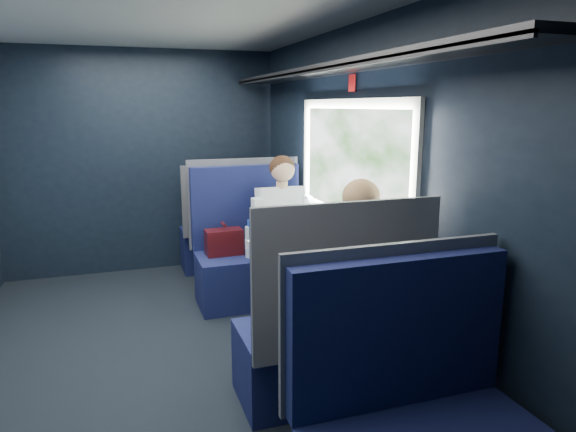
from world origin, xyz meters
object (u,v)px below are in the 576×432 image
object	(u,v)px
seat_row_back	(413,429)
seat_bay_far	(328,336)
man	(284,224)
bottle_small	(329,219)
woman	(355,272)
seat_row_front	(230,232)
table	(305,252)
cup	(311,225)
laptop	(343,227)
seat_bay_near	(251,254)

from	to	relation	value
seat_row_back	seat_bay_far	bearing A→B (deg)	90.00
man	bottle_small	distance (m)	0.53
seat_bay_far	man	distance (m)	1.62
seat_row_back	woman	xyz separation A→B (m)	(0.25, 1.09, 0.32)
seat_row_front	bottle_small	world-z (taller)	seat_row_front
table	cup	size ratio (longest dim) A/B	11.79
seat_bay_far	seat_row_front	world-z (taller)	seat_bay_far
woman	laptop	size ratio (longest dim) A/B	3.22
seat_bay_far	laptop	world-z (taller)	seat_bay_far
seat_bay_far	cup	xyz separation A→B (m)	(0.36, 1.21, 0.37)
laptop	woman	bearing A→B (deg)	-109.32
seat_row_back	laptop	bearing A→B (deg)	74.34
cup	laptop	bearing A→B (deg)	-56.97
seat_bay_far	laptop	size ratio (longest dim) A/B	3.07
table	seat_row_back	world-z (taller)	seat_row_back
woman	bottle_small	bearing A→B (deg)	76.39
seat_row_front	man	xyz separation A→B (m)	(0.25, -1.10, 0.31)
cup	seat_bay_far	bearing A→B (deg)	-106.37
table	woman	size ratio (longest dim) A/B	0.76
table	woman	distance (m)	0.71
seat_row_front	laptop	size ratio (longest dim) A/B	2.82
seat_bay_near	woman	world-z (taller)	woman
seat_row_front	seat_row_back	distance (m)	3.59
seat_bay_near	laptop	size ratio (longest dim) A/B	3.07
woman	cup	bearing A→B (deg)	84.19
bottle_small	seat_row_back	bearing A→B (deg)	-103.25
seat_row_back	bottle_small	xyz separation A→B (m)	(0.48, 2.04, 0.43)
man	cup	world-z (taller)	man
cup	seat_row_back	bearing A→B (deg)	-99.48
seat_row_back	cup	world-z (taller)	seat_row_back
table	cup	world-z (taller)	cup
seat_bay_far	cup	size ratio (longest dim) A/B	14.86
cup	man	bearing A→B (deg)	106.44
seat_row_front	cup	bearing A→B (deg)	-76.27
seat_bay_far	cup	bearing A→B (deg)	73.63
seat_bay_near	man	world-z (taller)	man
seat_bay_far	woman	world-z (taller)	woman
seat_bay_far	laptop	distance (m)	1.16
seat_bay_far	seat_row_front	bearing A→B (deg)	90.00
table	seat_bay_far	xyz separation A→B (m)	(-0.18, -0.87, -0.25)
table	laptop	bearing A→B (deg)	12.82
seat_row_back	bottle_small	world-z (taller)	seat_row_back
cup	bottle_small	bearing A→B (deg)	-37.68
table	laptop	size ratio (longest dim) A/B	2.43
table	cup	xyz separation A→B (m)	(0.17, 0.34, 0.12)
seat_row_back	woman	size ratio (longest dim) A/B	0.88
man	woman	bearing A→B (deg)	-90.00
bottle_small	woman	bearing A→B (deg)	-103.61
woman	bottle_small	world-z (taller)	woman
table	bottle_small	distance (m)	0.42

